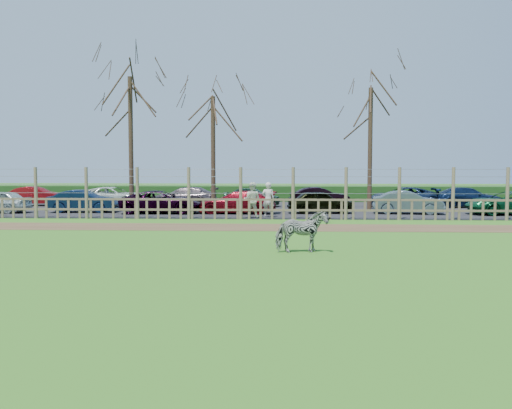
{
  "coord_description": "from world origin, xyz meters",
  "views": [
    {
      "loc": [
        2.06,
        -19.12,
        2.61
      ],
      "look_at": [
        1.0,
        2.5,
        1.1
      ],
      "focal_mm": 40.0,
      "sensor_mm": 36.0,
      "label": 1
    }
  ],
  "objects_px": {
    "car_2": "(161,202)",
    "car_3": "(237,202)",
    "tree_left": "(130,111)",
    "car_5": "(408,202)",
    "car_9": "(184,197)",
    "car_7": "(36,196)",
    "car_12": "(403,197)",
    "tree_right": "(370,119)",
    "car_4": "(321,202)",
    "car_13": "(468,197)",
    "tree_mid": "(213,125)",
    "zebra": "(301,231)",
    "visitor_b": "(252,200)",
    "car_1": "(83,201)",
    "crow": "(327,220)",
    "car_10": "(252,197)",
    "visitor_a": "(268,200)",
    "car_11": "(320,197)",
    "car_8": "(113,197)",
    "car_6": "(508,203)"
  },
  "relations": [
    {
      "from": "car_1",
      "to": "car_11",
      "type": "height_order",
      "value": "same"
    },
    {
      "from": "car_4",
      "to": "car_13",
      "type": "distance_m",
      "value": 10.26
    },
    {
      "from": "car_5",
      "to": "car_9",
      "type": "distance_m",
      "value": 13.53
    },
    {
      "from": "zebra",
      "to": "car_10",
      "type": "distance_m",
      "value": 18.46
    },
    {
      "from": "car_12",
      "to": "car_13",
      "type": "distance_m",
      "value": 3.83
    },
    {
      "from": "tree_left",
      "to": "zebra",
      "type": "bearing_deg",
      "value": -58.4
    },
    {
      "from": "car_7",
      "to": "car_12",
      "type": "relative_size",
      "value": 0.84
    },
    {
      "from": "zebra",
      "to": "visitor_b",
      "type": "distance_m",
      "value": 10.91
    },
    {
      "from": "tree_left",
      "to": "car_8",
      "type": "relative_size",
      "value": 1.82
    },
    {
      "from": "zebra",
      "to": "tree_left",
      "type": "bearing_deg",
      "value": 20.59
    },
    {
      "from": "visitor_a",
      "to": "car_7",
      "type": "xyz_separation_m",
      "value": [
        -14.83,
        7.16,
        -0.26
      ]
    },
    {
      "from": "tree_mid",
      "to": "car_1",
      "type": "distance_m",
      "value": 8.35
    },
    {
      "from": "car_4",
      "to": "car_10",
      "type": "distance_m",
      "value": 6.21
    },
    {
      "from": "tree_left",
      "to": "tree_mid",
      "type": "bearing_deg",
      "value": 12.53
    },
    {
      "from": "car_2",
      "to": "zebra",
      "type": "bearing_deg",
      "value": -153.65
    },
    {
      "from": "visitor_b",
      "to": "crow",
      "type": "bearing_deg",
      "value": 169.41
    },
    {
      "from": "visitor_a",
      "to": "car_7",
      "type": "bearing_deg",
      "value": -19.42
    },
    {
      "from": "visitor_b",
      "to": "car_10",
      "type": "relative_size",
      "value": 0.49
    },
    {
      "from": "visitor_b",
      "to": "car_2",
      "type": "distance_m",
      "value": 5.52
    },
    {
      "from": "tree_left",
      "to": "car_2",
      "type": "bearing_deg",
      "value": -39.86
    },
    {
      "from": "car_8",
      "to": "car_11",
      "type": "distance_m",
      "value": 12.82
    },
    {
      "from": "visitor_b",
      "to": "car_7",
      "type": "xyz_separation_m",
      "value": [
        -14.07,
        7.5,
        -0.26
      ]
    },
    {
      "from": "car_1",
      "to": "car_8",
      "type": "xyz_separation_m",
      "value": [
        0.25,
        4.57,
        0.0
      ]
    },
    {
      "from": "car_2",
      "to": "car_13",
      "type": "bearing_deg",
      "value": -76.09
    },
    {
      "from": "visitor_b",
      "to": "car_5",
      "type": "xyz_separation_m",
      "value": [
        8.07,
        2.63,
        -0.26
      ]
    },
    {
      "from": "tree_right",
      "to": "car_2",
      "type": "distance_m",
      "value": 12.76
    },
    {
      "from": "car_6",
      "to": "car_9",
      "type": "bearing_deg",
      "value": -109.81
    },
    {
      "from": "tree_right",
      "to": "car_2",
      "type": "height_order",
      "value": "tree_right"
    },
    {
      "from": "car_3",
      "to": "car_10",
      "type": "bearing_deg",
      "value": 177.35
    },
    {
      "from": "car_11",
      "to": "car_13",
      "type": "relative_size",
      "value": 0.88
    },
    {
      "from": "tree_right",
      "to": "car_4",
      "type": "relative_size",
      "value": 2.09
    },
    {
      "from": "car_10",
      "to": "zebra",
      "type": "bearing_deg",
      "value": -164.81
    },
    {
      "from": "crow",
      "to": "zebra",
      "type": "bearing_deg",
      "value": -99.1
    },
    {
      "from": "tree_left",
      "to": "car_11",
      "type": "height_order",
      "value": "tree_left"
    },
    {
      "from": "car_5",
      "to": "tree_mid",
      "type": "bearing_deg",
      "value": 83.8
    },
    {
      "from": "car_6",
      "to": "car_9",
      "type": "height_order",
      "value": "same"
    },
    {
      "from": "visitor_b",
      "to": "car_4",
      "type": "distance_m",
      "value": 4.47
    },
    {
      "from": "car_4",
      "to": "car_5",
      "type": "relative_size",
      "value": 0.97
    },
    {
      "from": "car_11",
      "to": "car_13",
      "type": "distance_m",
      "value": 8.93
    },
    {
      "from": "tree_mid",
      "to": "car_9",
      "type": "height_order",
      "value": "tree_mid"
    },
    {
      "from": "car_5",
      "to": "car_10",
      "type": "height_order",
      "value": "same"
    },
    {
      "from": "car_3",
      "to": "car_13",
      "type": "distance_m",
      "value": 14.47
    },
    {
      "from": "visitor_b",
      "to": "car_4",
      "type": "relative_size",
      "value": 0.49
    },
    {
      "from": "car_13",
      "to": "visitor_b",
      "type": "bearing_deg",
      "value": 121.24
    },
    {
      "from": "car_11",
      "to": "car_13",
      "type": "bearing_deg",
      "value": -93.89
    },
    {
      "from": "tree_mid",
      "to": "car_10",
      "type": "xyz_separation_m",
      "value": [
        2.08,
        2.53,
        -4.23
      ]
    },
    {
      "from": "visitor_b",
      "to": "car_12",
      "type": "relative_size",
      "value": 0.4
    },
    {
      "from": "car_10",
      "to": "car_8",
      "type": "bearing_deg",
      "value": 99.18
    },
    {
      "from": "car_2",
      "to": "car_3",
      "type": "distance_m",
      "value": 4.06
    },
    {
      "from": "tree_right",
      "to": "car_7",
      "type": "relative_size",
      "value": 2.02
    }
  ]
}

